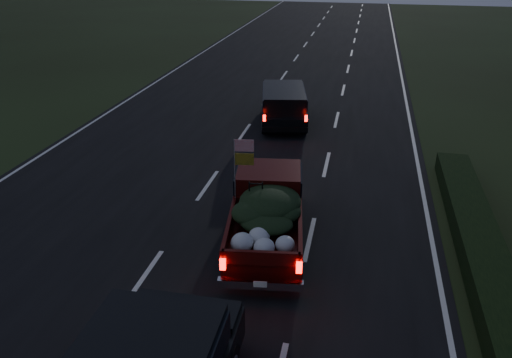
% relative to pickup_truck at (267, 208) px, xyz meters
% --- Properties ---
extents(ground, '(120.00, 120.00, 0.00)m').
position_rel_pickup_truck_xyz_m(ground, '(-2.48, -2.30, -0.93)').
color(ground, black).
rests_on(ground, ground).
extents(road_asphalt, '(14.00, 120.00, 0.02)m').
position_rel_pickup_truck_xyz_m(road_asphalt, '(-2.48, -2.30, -0.92)').
color(road_asphalt, black).
rests_on(road_asphalt, ground).
extents(hedge_row, '(1.00, 10.00, 0.60)m').
position_rel_pickup_truck_xyz_m(hedge_row, '(5.32, 0.70, -0.63)').
color(hedge_row, black).
rests_on(hedge_row, ground).
extents(pickup_truck, '(2.44, 4.93, 2.48)m').
position_rel_pickup_truck_xyz_m(pickup_truck, '(0.00, 0.00, 0.00)').
color(pickup_truck, '#3E0A08').
rests_on(pickup_truck, ground).
extents(lead_suv, '(2.61, 4.60, 1.25)m').
position_rel_pickup_truck_xyz_m(lead_suv, '(-1.11, 9.28, 0.01)').
color(lead_suv, black).
rests_on(lead_suv, ground).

